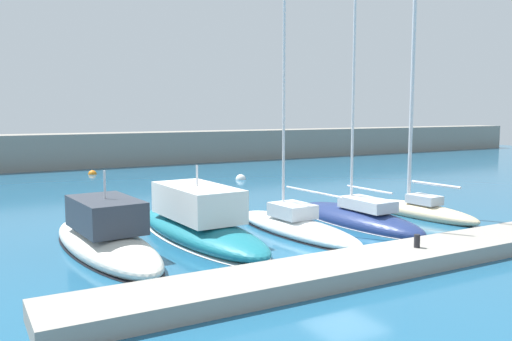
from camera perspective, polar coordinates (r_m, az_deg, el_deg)
ground_plane at (r=18.89m, az=9.56°, el=-9.14°), size 120.00×120.00×0.00m
dock_pier at (r=17.55m, az=13.21°, el=-9.53°), size 20.70×2.23×0.53m
breakwater_seawall at (r=50.66m, az=-16.20°, el=2.15°), size 108.00×3.43×3.06m
motorboat_ivory_nearest at (r=19.86m, az=-15.91°, el=-7.02°), size 3.11×9.03×3.31m
motorboat_teal_second at (r=21.25m, az=-6.24°, el=-5.53°), size 3.11×9.79×3.14m
sailboat_white_third at (r=22.15m, az=4.24°, el=-5.88°), size 2.44×7.81×14.66m
sailboat_navy_fourth at (r=24.40m, az=10.77°, el=-5.00°), size 2.57×7.94×15.30m
sailboat_sand_fifth at (r=26.69m, az=17.19°, el=-3.72°), size 2.07×6.44×11.52m
mooring_buoy_orange at (r=44.61m, az=-17.15°, el=-0.39°), size 0.66×0.66×0.66m
mooring_buoy_white at (r=39.40m, az=-1.65°, el=-0.97°), size 0.77×0.77×0.77m
dock_bollard at (r=18.51m, az=16.89°, el=-7.25°), size 0.20×0.20×0.44m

